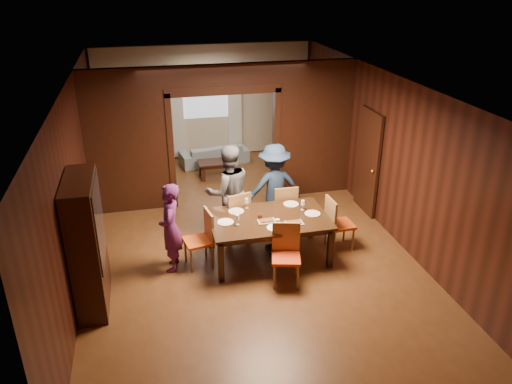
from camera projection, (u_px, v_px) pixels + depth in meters
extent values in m
plane|color=#563418|center=(241.00, 235.00, 9.36)|extent=(9.00, 9.00, 0.00)
cube|color=silver|center=(239.00, 81.00, 8.17)|extent=(5.50, 9.00, 0.02)
cube|color=black|center=(205.00, 102.00, 12.76)|extent=(5.50, 0.02, 2.90)
cube|color=black|center=(76.00, 177.00, 8.20)|extent=(0.02, 9.00, 2.90)
cube|color=black|center=(384.00, 151.00, 9.33)|extent=(0.02, 9.00, 2.90)
cube|color=black|center=(129.00, 155.00, 9.89)|extent=(1.65, 0.15, 2.40)
cube|color=black|center=(313.00, 141.00, 10.69)|extent=(1.65, 0.15, 2.40)
cube|color=black|center=(223.00, 77.00, 9.69)|extent=(5.50, 0.15, 0.50)
cube|color=beige|center=(205.00, 102.00, 12.73)|extent=(5.40, 0.04, 2.85)
imported|color=#581F5B|center=(170.00, 228.00, 8.05)|extent=(0.45, 0.60, 1.51)
imported|color=#505257|center=(228.00, 192.00, 9.00)|extent=(0.94, 0.77, 1.78)
imported|color=#1A2B41|center=(274.00, 187.00, 9.36)|extent=(1.11, 0.68, 1.67)
imported|color=#86A1B0|center=(214.00, 154.00, 12.69)|extent=(1.80, 0.92, 0.50)
imported|color=black|center=(275.00, 212.00, 8.48)|extent=(0.33, 0.33, 0.08)
cube|color=black|center=(269.00, 238.00, 8.52)|extent=(1.99, 1.24, 0.76)
cube|color=black|center=(215.00, 169.00, 11.87)|extent=(0.80, 0.50, 0.40)
cube|color=black|center=(87.00, 244.00, 7.10)|extent=(0.40, 1.20, 2.00)
cube|color=black|center=(368.00, 162.00, 9.93)|extent=(0.06, 0.90, 2.10)
cube|color=silver|center=(205.00, 93.00, 12.60)|extent=(1.20, 0.03, 1.30)
cube|color=white|center=(176.00, 112.00, 12.60)|extent=(0.35, 0.06, 2.40)
cube|color=white|center=(235.00, 109.00, 12.91)|extent=(0.35, 0.06, 2.40)
cylinder|color=white|center=(226.00, 222.00, 8.21)|extent=(0.27, 0.27, 0.01)
cylinder|color=silver|center=(236.00, 211.00, 8.57)|extent=(0.27, 0.27, 0.01)
cylinder|color=silver|center=(291.00, 204.00, 8.83)|extent=(0.27, 0.27, 0.01)
cylinder|color=silver|center=(312.00, 214.00, 8.49)|extent=(0.27, 0.27, 0.01)
cylinder|color=white|center=(275.00, 228.00, 8.03)|extent=(0.27, 0.27, 0.01)
cube|color=gray|center=(267.00, 221.00, 8.23)|extent=(0.30, 0.20, 0.04)
cube|color=gray|center=(294.00, 223.00, 8.17)|extent=(0.30, 0.20, 0.04)
cylinder|color=silver|center=(278.00, 223.00, 8.04)|extent=(0.07, 0.07, 0.14)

